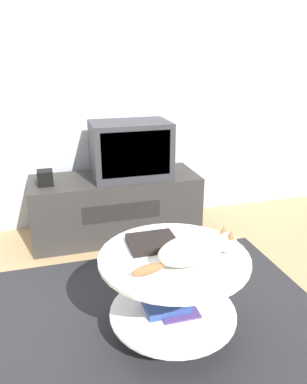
{
  "coord_description": "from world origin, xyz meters",
  "views": [
    {
      "loc": [
        -0.43,
        -1.54,
        1.37
      ],
      "look_at": [
        0.15,
        0.51,
        0.59
      ],
      "focal_mm": 35.0,
      "sensor_mm": 36.0,
      "label": 1
    }
  ],
  "objects_px": {
    "tv": "(131,150)",
    "cat": "(195,249)",
    "speaker": "(45,178)",
    "dvd_box": "(152,242)"
  },
  "relations": [
    {
      "from": "tv",
      "to": "cat",
      "type": "bearing_deg",
      "value": -89.91
    },
    {
      "from": "cat",
      "to": "dvd_box",
      "type": "bearing_deg",
      "value": 113.46
    },
    {
      "from": "tv",
      "to": "dvd_box",
      "type": "bearing_deg",
      "value": -97.34
    },
    {
      "from": "tv",
      "to": "speaker",
      "type": "xyz_separation_m",
      "value": [
        -0.64,
        -0.03,
        -0.16
      ]
    },
    {
      "from": "tv",
      "to": "cat",
      "type": "xyz_separation_m",
      "value": [
        0.0,
        -1.31,
        -0.15
      ]
    },
    {
      "from": "dvd_box",
      "to": "cat",
      "type": "relative_size",
      "value": 0.43
    },
    {
      "from": "speaker",
      "to": "dvd_box",
      "type": "distance_m",
      "value": 1.19
    },
    {
      "from": "speaker",
      "to": "cat",
      "type": "xyz_separation_m",
      "value": [
        0.64,
        -1.27,
        0.0
      ]
    },
    {
      "from": "speaker",
      "to": "cat",
      "type": "distance_m",
      "value": 1.43
    },
    {
      "from": "tv",
      "to": "speaker",
      "type": "bearing_deg",
      "value": -177.05
    }
  ]
}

